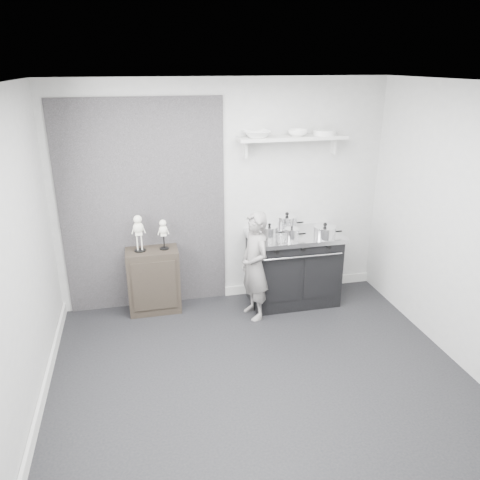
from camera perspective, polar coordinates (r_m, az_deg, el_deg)
name	(u,v)px	position (r m, az deg, el deg)	size (l,w,h in m)	color
ground	(261,380)	(4.67, 2.62, -16.69)	(4.00, 4.00, 0.00)	black
room_shell	(250,213)	(4.01, 1.21, 3.34)	(4.02, 3.62, 2.71)	silver
wall_shelf	(292,139)	(5.61, 6.40, 12.17)	(1.30, 0.26, 0.24)	silver
stove	(293,267)	(5.87, 6.46, -3.34)	(1.12, 0.70, 0.90)	black
side_cabinet	(154,280)	(5.72, -10.48, -4.86)	(0.61, 0.35, 0.79)	black
child	(255,266)	(5.39, 1.81, -3.20)	(0.47, 0.31, 1.29)	gray
pot_front_left	(269,233)	(5.47, 3.60, 0.90)	(0.30, 0.21, 0.20)	white
pot_back_left	(287,223)	(5.78, 5.72, 2.09)	(0.35, 0.26, 0.23)	white
pot_front_right	(325,232)	(5.61, 10.28, 0.99)	(0.35, 0.26, 0.19)	white
pot_front_center	(292,234)	(5.48, 6.32, 0.74)	(0.26, 0.17, 0.17)	white
skeleton_full	(138,231)	(5.48, -12.27, 1.13)	(0.14, 0.09, 0.50)	white
skeleton_torso	(163,232)	(5.50, -9.33, 0.93)	(0.12, 0.07, 0.42)	white
bowl_large	(257,134)	(5.46, 2.06, 12.80)	(0.32, 0.32, 0.08)	white
bowl_small	(298,133)	(5.61, 7.04, 12.85)	(0.23, 0.23, 0.07)	white
plate_stack	(324,132)	(5.73, 10.23, 12.78)	(0.27, 0.27, 0.06)	silver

